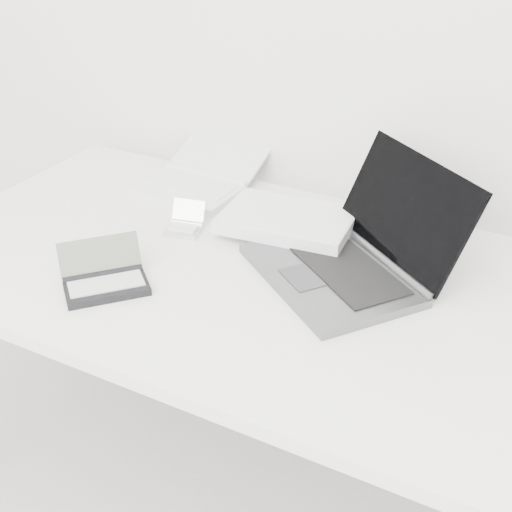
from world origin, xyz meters
The scene contains 5 objects.
desk centered at (0.00, 1.55, 0.68)m, with size 1.60×0.80×0.73m.
laptop_large centered at (0.05, 1.67, 0.77)m, with size 0.59×0.49×0.22m.
netbook_open_white centered at (-0.38, 1.84, 0.75)m, with size 0.25×0.32×0.08m.
pda_silver centered at (-0.28, 1.63, 0.74)m, with size 0.09×0.10×0.06m.
palmtop_charcoal centered at (-0.28, 1.35, 0.75)m, with size 0.20×0.20×0.08m.
Camera 1 is at (0.55, 0.44, 1.50)m, focal length 50.00 mm.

